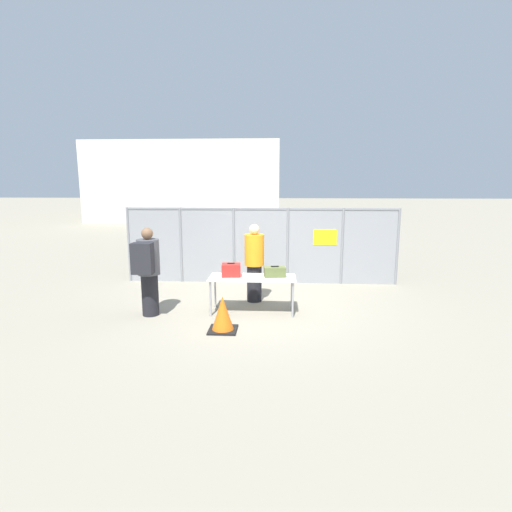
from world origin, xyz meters
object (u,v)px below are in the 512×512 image
Objects in this scene: suitcase_olive at (275,272)px; traveler_hooded at (148,268)px; security_worker_near at (254,262)px; suitcase_red at (231,270)px; traffic_cone at (223,315)px; utility_trailer at (298,251)px; inspection_table at (252,280)px.

traveler_hooded is (-2.46, -0.40, 0.13)m from suitcase_olive.
traveler_hooded is 2.30m from security_worker_near.
traveler_hooded is 1.02× the size of security_worker_near.
traffic_cone is (-0.02, -1.13, -0.56)m from suitcase_red.
security_worker_near is at bearing -105.02° from utility_trailer.
suitcase_red reaches higher than traffic_cone.
security_worker_near reaches higher than traffic_cone.
traffic_cone is at bearing -91.15° from suitcase_red.
suitcase_olive is 0.72× the size of traffic_cone.
inspection_table is at bearing -176.23° from suitcase_olive.
suitcase_red is 0.83m from security_worker_near.
inspection_table reaches higher than utility_trailer.
suitcase_olive is at bearing 50.73° from traffic_cone.
inspection_table is 4.26× the size of suitcase_red.
suitcase_red reaches higher than utility_trailer.
security_worker_near is 1.98m from traffic_cone.
traveler_hooded is 2.77× the size of traffic_cone.
security_worker_near reaches higher than suitcase_red.
traffic_cone is at bearing -9.75° from traveler_hooded.
traveler_hooded is (-1.58, -0.42, 0.10)m from suitcase_red.
inspection_table is at bearing -6.52° from suitcase_red.
suitcase_olive is 1.53m from traffic_cone.
security_worker_near is at bearing 76.26° from traffic_cone.
suitcase_olive is (0.88, -0.02, -0.02)m from suitcase_red.
suitcase_red reaches higher than inspection_table.
security_worker_near is 2.72× the size of traffic_cone.
traffic_cone is (-0.45, -1.84, -0.59)m from security_worker_near.
suitcase_olive is at bearing -97.90° from utility_trailer.
utility_trailer is (1.58, 5.02, -0.46)m from suitcase_red.
traveler_hooded reaches higher than traffic_cone.
utility_trailer is at bearing 74.72° from traveler_hooded.
utility_trailer is (0.70, 5.04, -0.43)m from suitcase_olive.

